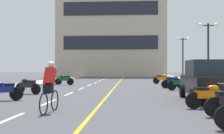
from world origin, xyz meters
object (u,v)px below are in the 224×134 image
Objects in this scene: motorcycle_5 at (28,86)px; cyclist_rider at (50,86)px; street_lamp_far at (183,49)px; parked_car_near at (207,80)px; motorcycle_6 at (181,83)px; motorcycle_8 at (64,79)px; motorcycle_9 at (162,79)px; motorcycle_3 at (208,95)px; motorcycle_4 at (3,90)px; street_lamp_mid at (208,39)px; motorcycle_7 at (173,82)px.

cyclist_rider is (3.10, -6.45, 0.41)m from motorcycle_5.
street_lamp_far is 18.93m from parked_car_near.
motorcycle_6 and motorcycle_8 have the same top height.
motorcycle_9 is (8.53, 2.16, 0.00)m from motorcycle_8.
motorcycle_3 and motorcycle_4 have the same top height.
parked_car_near is (-2.22, -18.62, -2.63)m from street_lamp_far.
street_lamp_mid is at bearing 75.38° from motorcycle_3.
motorcycle_8 is at bearing 89.43° from motorcycle_5.
street_lamp_far is 2.74× the size of motorcycle_8.
cyclist_rider is at bearing -107.90° from motorcycle_9.
motorcycle_8 is (-8.48, 13.64, 0.00)m from motorcycle_3.
motorcycle_8 is (0.01, 11.72, 0.00)m from motorcycle_4.
street_lamp_mid reaches higher than motorcycle_5.
cyclist_rider is (-6.06, -3.82, -0.03)m from parked_car_near.
motorcycle_7 is (8.70, 8.46, 0.00)m from motorcycle_4.
motorcycle_5 is at bearing 148.87° from motorcycle_3.
motorcycle_7 is at bearing 92.77° from parked_car_near.
street_lamp_mid is 2.77× the size of motorcycle_6.
motorcycle_4 is 0.99× the size of motorcycle_8.
street_lamp_mid is 15.01m from cyclist_rider.
motorcycle_3 is 1.00× the size of motorcycle_6.
motorcycle_5 is 0.96× the size of motorcycle_9.
street_lamp_far reaches higher than motorcycle_9.
parked_car_near is at bearing -50.73° from motorcycle_8.
street_lamp_mid is 2.75× the size of motorcycle_4.
motorcycle_6 is (8.96, 3.04, 0.00)m from motorcycle_5.
motorcycle_3 is (-2.85, -10.93, -3.08)m from street_lamp_mid.
street_lamp_far reaches higher than motorcycle_7.
motorcycle_9 is at bearing 14.19° from motorcycle_8.
street_lamp_mid is 4.78m from motorcycle_6.
street_lamp_far is 21.56m from motorcycle_3.
motorcycle_6 is 11.17m from cyclist_rider.
street_lamp_mid is at bearing 74.93° from parked_car_near.
street_lamp_mid is 11.71m from motorcycle_3.
motorcycle_6 is (-0.20, 5.68, -0.44)m from parked_car_near.
motorcycle_4 is at bearing -90.04° from motorcycle_8.
motorcycle_8 is (-11.30, -7.51, -3.08)m from street_lamp_far.
street_lamp_mid reaches higher than motorcycle_7.
motorcycle_6 is at bearing 87.25° from motorcycle_3.
motorcycle_7 is (-0.38, 7.85, -0.44)m from parked_car_near.
motorcycle_3 is 0.99× the size of motorcycle_8.
motorcycle_5 and motorcycle_6 have the same top height.
motorcycle_7 is (0.21, 10.39, 0.00)m from motorcycle_3.
motorcycle_7 is at bearing 88.82° from motorcycle_3.
motorcycle_6 is 10.40m from motorcycle_8.
motorcycle_7 is 5.42m from motorcycle_9.
parked_car_near is 2.52× the size of motorcycle_3.
street_lamp_mid is at bearing 11.64° from motorcycle_7.
street_lamp_far is 19.86m from motorcycle_5.
motorcycle_4 is at bearing 133.35° from cyclist_rider.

